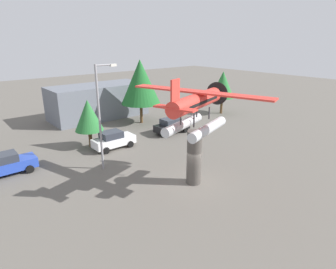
{
  "coord_description": "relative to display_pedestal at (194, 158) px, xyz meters",
  "views": [
    {
      "loc": [
        -13.79,
        -13.5,
        10.35
      ],
      "look_at": [
        0.0,
        3.0,
        3.07
      ],
      "focal_mm": 30.32,
      "sensor_mm": 36.0,
      "label": 1
    }
  ],
  "objects": [
    {
      "name": "tree_east",
      "position": [
        -2.6,
        12.01,
        1.22
      ],
      "size": [
        2.77,
        2.77,
        4.83
      ],
      "color": "brown",
      "rests_on": "ground"
    },
    {
      "name": "car_mid_white",
      "position": [
        -1.03,
        10.22,
        -1.17
      ],
      "size": [
        4.2,
        2.02,
        1.76
      ],
      "color": "white",
      "rests_on": "ground"
    },
    {
      "name": "tree_far_east",
      "position": [
        18.02,
        12.46,
        2.12
      ],
      "size": [
        3.33,
        3.33,
        6.03
      ],
      "color": "brown",
      "rests_on": "ground"
    },
    {
      "name": "ground_plane",
      "position": [
        0.0,
        0.0,
        -2.05
      ],
      "size": [
        140.0,
        140.0,
        0.0
      ],
      "primitive_type": "plane",
      "color": "#605B54"
    },
    {
      "name": "display_pedestal",
      "position": [
        0.0,
        0.0,
        0.0
      ],
      "size": [
        1.1,
        1.1,
        4.09
      ],
      "primitive_type": "cylinder",
      "color": "#4C4742",
      "rests_on": "ground"
    },
    {
      "name": "streetlight_primary",
      "position": [
        -3.89,
        6.6,
        2.88
      ],
      "size": [
        1.84,
        0.28,
        8.55
      ],
      "color": "gray",
      "rests_on": "ground"
    },
    {
      "name": "car_near_blue",
      "position": [
        -10.43,
        10.58,
        -1.17
      ],
      "size": [
        4.2,
        2.02,
        1.76
      ],
      "color": "#2847B7",
      "rests_on": "ground"
    },
    {
      "name": "tree_center_back",
      "position": [
        6.3,
        15.9,
        3.21
      ],
      "size": [
        4.93,
        4.93,
        8.0
      ],
      "color": "brown",
      "rests_on": "ground"
    },
    {
      "name": "floatplane_monument",
      "position": [
        0.12,
        0.04,
        3.72
      ],
      "size": [
        7.2,
        10.24,
        4.0
      ],
      "rotation": [
        0.0,
        0.0,
        0.31
      ],
      "color": "silver",
      "rests_on": "display_pedestal"
    },
    {
      "name": "storefront_building",
      "position": [
        3.42,
        22.0,
        0.19
      ],
      "size": [
        12.82,
        5.69,
        4.47
      ],
      "primitive_type": "cube",
      "color": "slate",
      "rests_on": "ground"
    },
    {
      "name": "car_far_black",
      "position": [
        6.49,
        10.13,
        -1.17
      ],
      "size": [
        4.2,
        2.02,
        1.76
      ],
      "color": "black",
      "rests_on": "ground"
    }
  ]
}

